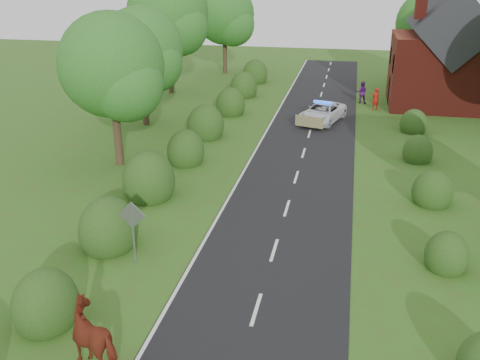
% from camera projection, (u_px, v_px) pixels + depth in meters
% --- Properties ---
extents(ground, '(120.00, 120.00, 0.00)m').
position_uv_depth(ground, '(256.00, 310.00, 17.46)').
color(ground, '#3E561F').
extents(road, '(6.00, 70.00, 0.02)m').
position_uv_depth(road, '(302.00, 159.00, 31.08)').
color(road, black).
rests_on(road, ground).
extents(road_markings, '(4.96, 70.00, 0.01)m').
position_uv_depth(road_markings, '(269.00, 169.00, 29.50)').
color(road_markings, white).
rests_on(road_markings, road).
extents(hedgerow_left, '(2.75, 50.41, 3.00)m').
position_uv_depth(hedgerow_left, '(177.00, 158.00, 29.04)').
color(hedgerow_left, '#134314').
rests_on(hedgerow_left, ground).
extents(hedgerow_right, '(2.10, 45.78, 2.10)m').
position_uv_depth(hedgerow_right, '(429.00, 183.00, 26.18)').
color(hedgerow_right, '#134314').
rests_on(hedgerow_right, ground).
extents(tree_left_a, '(5.74, 5.60, 8.38)m').
position_uv_depth(tree_left_a, '(115.00, 70.00, 28.09)').
color(tree_left_a, '#332316').
rests_on(tree_left_a, ground).
extents(tree_left_b, '(5.74, 5.60, 8.07)m').
position_uv_depth(tree_left_b, '(144.00, 52.00, 35.75)').
color(tree_left_b, '#332316').
rests_on(tree_left_b, ground).
extents(tree_left_c, '(6.97, 6.80, 10.22)m').
position_uv_depth(tree_left_c, '(171.00, 16.00, 44.52)').
color(tree_left_c, '#332316').
rests_on(tree_left_c, ground).
extents(tree_left_d, '(6.15, 6.00, 8.89)m').
position_uv_depth(tree_left_d, '(227.00, 17.00, 53.48)').
color(tree_left_d, '#332316').
rests_on(tree_left_d, ground).
extents(tree_right_c, '(6.15, 6.00, 8.58)m').
position_uv_depth(tree_right_c, '(433.00, 26.00, 48.07)').
color(tree_right_c, '#332316').
rests_on(tree_right_c, ground).
extents(road_sign, '(1.06, 0.08, 2.53)m').
position_uv_depth(road_sign, '(133.00, 224.00, 19.61)').
color(road_sign, gray).
rests_on(road_sign, ground).
extents(house, '(8.00, 7.40, 9.17)m').
position_uv_depth(house, '(445.00, 58.00, 41.48)').
color(house, '#601A13').
rests_on(house, ground).
extents(cow, '(2.49, 1.88, 1.57)m').
position_uv_depth(cow, '(98.00, 339.00, 14.88)').
color(cow, '#622A16').
rests_on(cow, ground).
extents(police_van, '(3.59, 5.36, 1.51)m').
position_uv_depth(police_van, '(322.00, 113.00, 38.15)').
color(police_van, white).
rests_on(police_van, ground).
extents(pedestrian_red, '(0.75, 0.68, 1.73)m').
position_uv_depth(pedestrian_red, '(375.00, 99.00, 41.32)').
color(pedestrian_red, '#AC170F').
rests_on(pedestrian_red, ground).
extents(pedestrian_purple, '(0.90, 0.72, 1.78)m').
position_uv_depth(pedestrian_purple, '(362.00, 92.00, 43.33)').
color(pedestrian_purple, '#4C1865').
rests_on(pedestrian_purple, ground).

